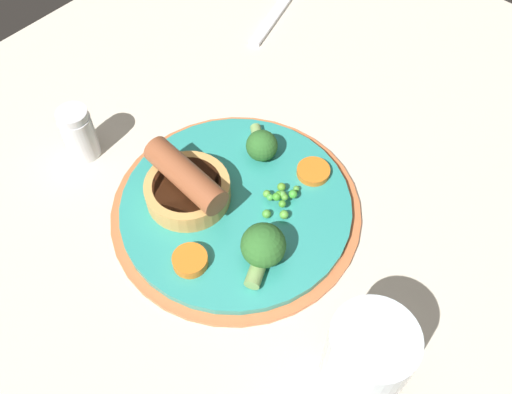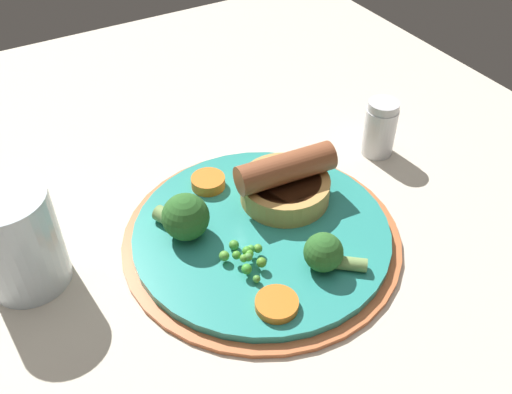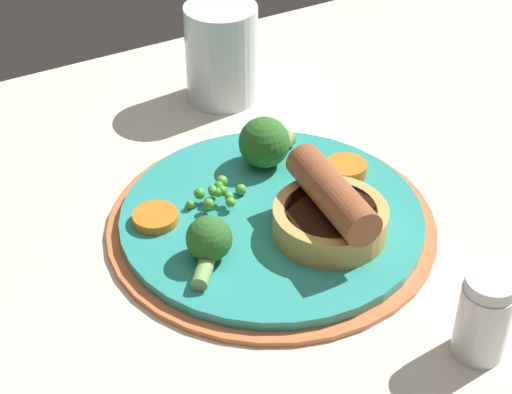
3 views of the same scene
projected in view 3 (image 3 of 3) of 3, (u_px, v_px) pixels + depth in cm
name	position (u px, v px, depth cm)	size (l,w,h in cm)	color
dining_table	(298.00, 271.00, 69.96)	(110.00, 80.00, 3.00)	beige
dinner_plate	(269.00, 222.00, 71.73)	(27.65, 27.65, 1.40)	#CC6B3D
sausage_pudding	(329.00, 211.00, 68.19)	(9.29, 10.51, 5.52)	tan
pea_pile	(218.00, 193.00, 72.04)	(5.54, 4.06, 1.74)	#59A739
broccoli_floret_near	(209.00, 241.00, 65.75)	(4.80, 5.31, 3.65)	#2D6628
broccoli_floret_far	(265.00, 142.00, 75.87)	(6.17, 4.62, 4.61)	#2D6628
carrot_slice_1	(155.00, 218.00, 70.21)	(3.78, 3.78, 0.81)	orange
carrot_slice_3	(346.00, 169.00, 75.38)	(3.63, 3.63, 1.20)	orange
drinking_glass	(222.00, 53.00, 86.29)	(7.38, 7.38, 10.08)	silver
salt_shaker	(484.00, 316.00, 58.93)	(3.74, 3.74, 6.87)	silver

